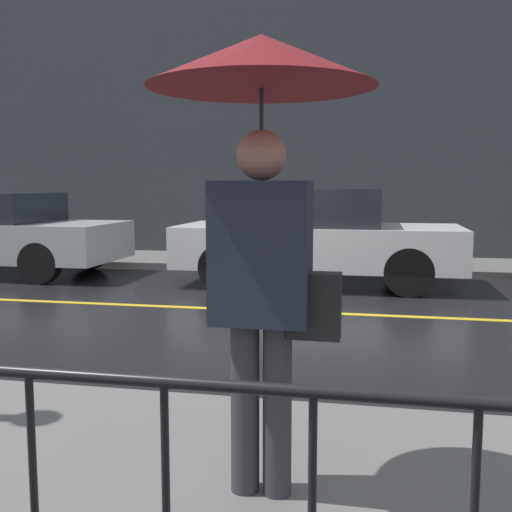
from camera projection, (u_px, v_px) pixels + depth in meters
ground_plane at (261, 311)px, 7.51m from camera, size 80.00×80.00×0.00m
sidewalk_near at (83, 491)px, 2.96m from camera, size 28.00×2.62×0.11m
sidewalk_far at (304, 263)px, 11.78m from camera, size 28.00×2.09×0.11m
lane_marking at (261, 310)px, 7.51m from camera, size 25.20×0.12×0.01m
building_storefront at (312, 103)px, 12.57m from camera, size 28.00×0.30×6.59m
pedestrian at (263, 141)px, 2.66m from camera, size 1.02×1.02×2.11m
car_white at (315, 236)px, 9.43m from camera, size 4.38×1.84×1.51m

